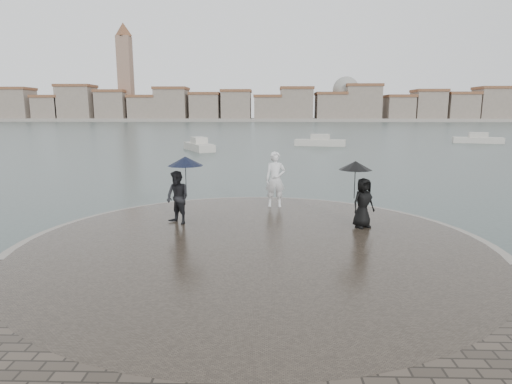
{
  "coord_description": "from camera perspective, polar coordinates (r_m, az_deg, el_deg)",
  "views": [
    {
      "loc": [
        0.34,
        -7.22,
        3.71
      ],
      "look_at": [
        0.0,
        4.8,
        1.45
      ],
      "focal_mm": 30.0,
      "sensor_mm": 36.0,
      "label": 1
    }
  ],
  "objects": [
    {
      "name": "far_skyline",
      "position": [
        168.07,
        -0.64,
        11.3
      ],
      "size": [
        260.0,
        20.0,
        37.0
      ],
      "color": "gray",
      "rests_on": "ground"
    },
    {
      "name": "visitor_right",
      "position": [
        12.81,
        13.77,
        0.21
      ],
      "size": [
        1.16,
        0.98,
        1.95
      ],
      "color": "black",
      "rests_on": "quay_tip"
    },
    {
      "name": "statue",
      "position": [
        15.23,
        2.6,
        1.7
      ],
      "size": [
        0.72,
        0.47,
        1.97
      ],
      "primitive_type": "imported",
      "rotation": [
        0.0,
        0.0,
        -0.0
      ],
      "color": "silver",
      "rests_on": "quay_tip"
    },
    {
      "name": "visitor_left",
      "position": [
        13.06,
        -10.11,
        0.7
      ],
      "size": [
        1.29,
        1.12,
        2.04
      ],
      "color": "black",
      "rests_on": "quay_tip"
    },
    {
      "name": "ground",
      "position": [
        8.13,
        -1.01,
        -16.52
      ],
      "size": [
        400.0,
        400.0,
        0.0
      ],
      "primitive_type": "plane",
      "color": "#2B3835",
      "rests_on": "ground"
    },
    {
      "name": "boats",
      "position": [
        47.92,
        11.39,
        6.45
      ],
      "size": [
        36.71,
        15.19,
        1.5
      ],
      "color": "#B8B2A5",
      "rests_on": "ground"
    },
    {
      "name": "quay_tip",
      "position": [
        11.3,
        -0.19,
        -7.57
      ],
      "size": [
        11.9,
        11.9,
        0.36
      ],
      "primitive_type": "cylinder",
      "color": "#2D261E",
      "rests_on": "ground"
    },
    {
      "name": "kerb_ring",
      "position": [
        11.3,
        -0.19,
        -7.67
      ],
      "size": [
        12.5,
        12.5,
        0.32
      ],
      "primitive_type": "cylinder",
      "color": "gray",
      "rests_on": "ground"
    }
  ]
}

